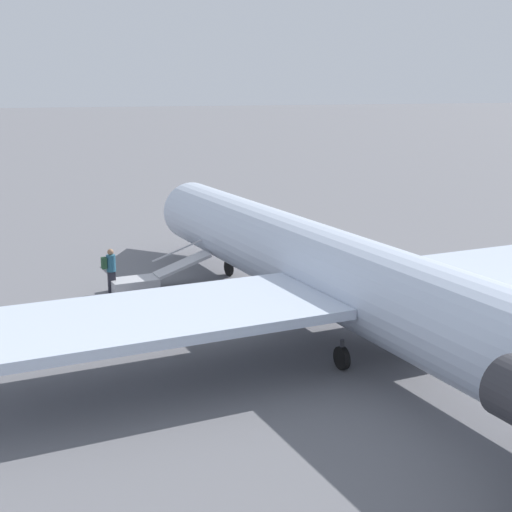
% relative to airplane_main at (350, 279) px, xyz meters
% --- Properties ---
extents(ground_plane, '(600.00, 600.00, 0.00)m').
position_rel_airplane_main_xyz_m(ground_plane, '(0.99, 0.01, -2.12)').
color(ground_plane, slate).
extents(airplane_main, '(32.29, 24.40, 7.11)m').
position_rel_airplane_main_xyz_m(airplane_main, '(0.00, 0.00, 0.00)').
color(airplane_main, silver).
rests_on(airplane_main, ground).
extents(boarding_stairs, '(1.12, 4.03, 1.75)m').
position_rel_airplane_main_xyz_m(boarding_stairs, '(8.67, 4.01, -1.75)').
color(boarding_stairs, '#B2B2B7').
rests_on(boarding_stairs, ground).
extents(passenger, '(0.36, 0.54, 1.74)m').
position_rel_airplane_main_xyz_m(passenger, '(8.83, 5.30, -1.12)').
color(passenger, '#23232D').
rests_on(passenger, ground).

